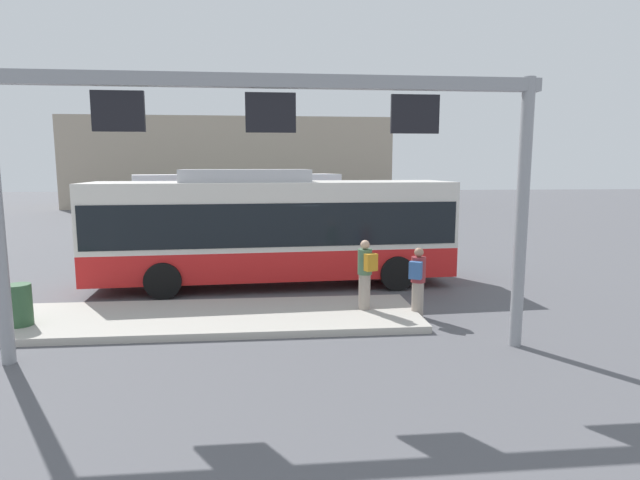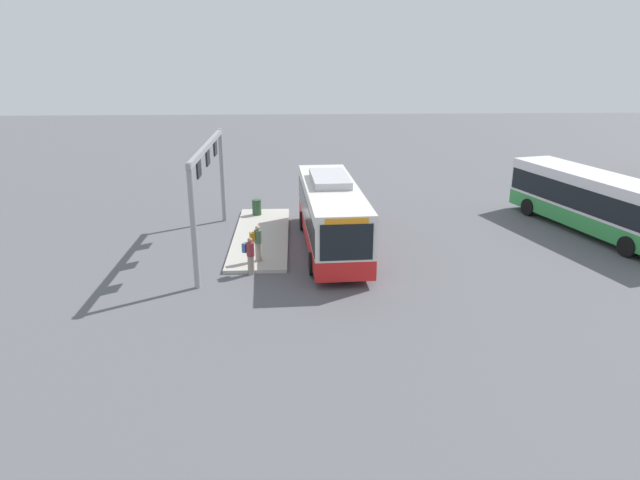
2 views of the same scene
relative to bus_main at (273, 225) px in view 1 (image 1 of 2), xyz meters
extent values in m
plane|color=#56565B|center=(0.01, 0.00, -1.81)|extent=(120.00, 120.00, 0.00)
cube|color=#B2ADA3|center=(-1.67, -3.54, -1.73)|extent=(10.00, 2.80, 0.16)
cube|color=red|center=(0.01, 0.00, -1.04)|extent=(10.63, 3.04, 0.85)
cube|color=silver|center=(0.01, 0.00, 0.34)|extent=(10.63, 3.04, 1.90)
cube|color=black|center=(0.01, 0.00, 0.14)|extent=(10.42, 3.07, 1.20)
cube|color=black|center=(5.28, 0.27, 0.24)|extent=(0.15, 2.12, 1.50)
cube|color=#B7B7BC|center=(-0.78, -0.04, 1.47)|extent=(3.76, 1.94, 0.36)
cube|color=orange|center=(5.21, 0.27, 1.09)|extent=(0.21, 1.75, 0.28)
cylinder|color=black|center=(3.40, 1.38, -1.31)|extent=(1.01, 0.35, 1.00)
cylinder|color=black|center=(3.52, -1.02, -1.31)|extent=(1.01, 0.35, 1.00)
cylinder|color=black|center=(-3.11, 1.04, -1.31)|extent=(1.01, 0.35, 1.00)
cylinder|color=black|center=(-2.98, -1.36, -1.31)|extent=(1.01, 0.35, 1.00)
cube|color=green|center=(-1.75, 14.08, -1.04)|extent=(11.62, 5.37, 0.85)
cube|color=white|center=(-1.75, 14.08, 0.34)|extent=(11.62, 5.37, 1.90)
cube|color=black|center=(-1.75, 14.08, 0.14)|extent=(11.41, 5.35, 1.20)
cylinder|color=black|center=(-5.19, 11.91, -1.31)|extent=(1.04, 0.55, 1.00)
cylinder|color=black|center=(-5.81, 14.23, -1.31)|extent=(1.04, 0.55, 1.00)
cylinder|color=black|center=(1.92, 13.82, -1.31)|extent=(1.04, 0.55, 1.00)
cylinder|color=black|center=(1.29, 16.14, -1.31)|extent=(1.04, 0.55, 1.00)
cylinder|color=gray|center=(3.36, -3.69, -1.39)|extent=(0.38, 0.38, 0.85)
cylinder|color=maroon|center=(3.36, -3.69, -0.66)|extent=(0.47, 0.47, 0.60)
sphere|color=#9E755B|center=(3.36, -3.69, -0.25)|extent=(0.22, 0.22, 0.22)
cube|color=#335993|center=(3.22, -3.92, -0.63)|extent=(0.33, 0.30, 0.40)
cylinder|color=gray|center=(2.13, -3.44, -1.23)|extent=(0.36, 0.36, 0.85)
cylinder|color=#476B4C|center=(2.13, -3.44, -0.50)|extent=(0.44, 0.44, 0.60)
sphere|color=tan|center=(2.13, -3.44, -0.09)|extent=(0.22, 0.22, 0.22)
cube|color=#BF7F1E|center=(2.22, -3.68, -0.47)|extent=(0.33, 0.27, 0.40)
cylinder|color=gray|center=(4.75, -5.79, 0.79)|extent=(0.24, 0.24, 5.20)
cube|color=gray|center=(-0.06, -5.79, 3.24)|extent=(10.01, 0.20, 0.24)
cube|color=black|center=(-2.70, -5.79, 2.69)|extent=(0.90, 0.08, 0.70)
cube|color=black|center=(-0.06, -5.79, 2.69)|extent=(0.90, 0.08, 0.70)
cube|color=black|center=(2.59, -5.79, 2.69)|extent=(0.90, 0.08, 0.70)
cube|color=tan|center=(-3.39, 32.39, 2.02)|extent=(27.56, 8.00, 7.66)
cylinder|color=#2D5133|center=(-5.47, -3.98, -1.20)|extent=(0.52, 0.52, 0.90)
camera|label=1|loc=(-0.10, -15.26, 1.74)|focal=28.91mm
camera|label=2|loc=(26.51, -1.70, 7.52)|focal=32.01mm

